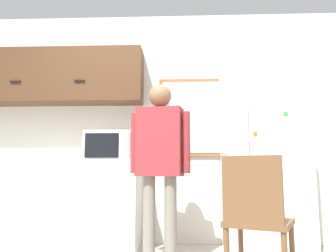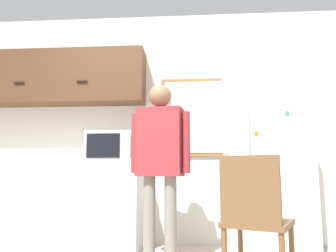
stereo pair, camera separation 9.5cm
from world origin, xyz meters
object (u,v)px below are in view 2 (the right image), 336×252
Objects in this scene: refrigerator at (265,158)px; chair at (255,214)px; microwave at (112,147)px; person at (160,152)px.

refrigerator is 2.07× the size of chair.
microwave is at bearing -12.51° from chair.
refrigerator reaches higher than microwave.
refrigerator is 1.11m from chair.
person is 1.12m from refrigerator.
refrigerator reaches higher than person.
person reaches higher than chair.
person is at bearing -157.68° from refrigerator.
person is 0.86× the size of refrigerator.
microwave is 0.26× the size of refrigerator.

